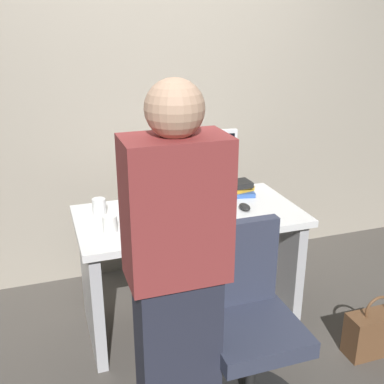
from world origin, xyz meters
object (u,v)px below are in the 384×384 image
monitor (193,164)px  cup_by_monitor (99,207)px  desk (189,249)px  book_stack (239,188)px  keyboard (193,216)px  office_chair (247,329)px  person_at_desk (177,278)px  handbag (375,332)px  mouse (245,207)px  cup_near_keyboard (110,224)px

monitor → cup_by_monitor: (-0.58, 0.00, -0.21)m
desk → book_stack: size_ratio=6.49×
keyboard → office_chair: bearing=-84.5°
office_chair → cup_by_monitor: (-0.56, 0.87, 0.37)m
person_at_desk → handbag: 1.44m
desk → cup_by_monitor: (-0.51, 0.14, 0.29)m
monitor → keyboard: monitor is taller
office_chair → handbag: bearing=6.2°
monitor → office_chair: bearing=-91.5°
mouse → cup_by_monitor: cup_by_monitor is taller
office_chair → mouse: office_chair is taller
keyboard → mouse: (0.33, 0.01, 0.01)m
office_chair → book_stack: size_ratio=4.61×
mouse → handbag: mouse is taller
keyboard → cup_by_monitor: 0.55m
office_chair → cup_by_monitor: 1.10m
person_at_desk → book_stack: 1.25m
person_at_desk → cup_near_keyboard: 0.74m
cup_near_keyboard → book_stack: size_ratio=0.45×
keyboard → desk: bearing=93.3°
desk → monitor: bearing=62.6°
office_chair → desk: bearing=94.0°
monitor → book_stack: monitor is taller
monitor → cup_by_monitor: monitor is taller
person_at_desk → cup_by_monitor: person_at_desk is taller
desk → book_stack: (0.40, 0.18, 0.28)m
cup_by_monitor → book_stack: cup_by_monitor is taller
keyboard → book_stack: book_stack is taller
monitor → desk: bearing=-117.4°
office_chair → mouse: (0.28, 0.67, 0.34)m
desk → mouse: size_ratio=13.23×
office_chair → mouse: 0.80m
cup_near_keyboard → mouse: bearing=3.5°
mouse → monitor: bearing=142.3°
mouse → book_stack: bearing=73.7°
keyboard → cup_by_monitor: size_ratio=4.33×
desk → cup_by_monitor: bearing=164.2°
handbag → keyboard: bearing=147.8°
handbag → book_stack: bearing=121.8°
cup_by_monitor → handbag: bearing=-28.8°
keyboard → book_stack: (0.40, 0.25, 0.03)m
keyboard → handbag: 1.24m
monitor → cup_by_monitor: size_ratio=5.44×
monitor → cup_by_monitor: bearing=179.9°
cup_by_monitor → handbag: size_ratio=0.26×
office_chair → book_stack: (0.35, 0.91, 0.37)m
cup_by_monitor → desk: bearing=-15.8°
person_at_desk → cup_by_monitor: bearing=100.4°
book_stack → cup_near_keyboard: bearing=-161.9°
keyboard → cup_near_keyboard: 0.49m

